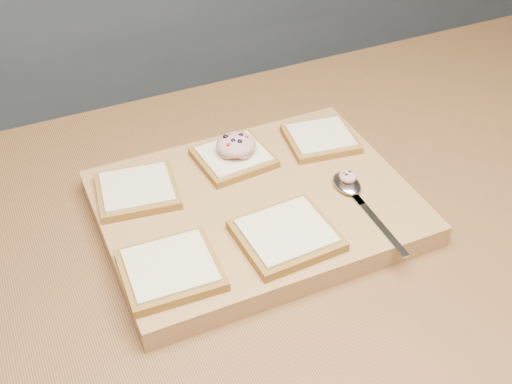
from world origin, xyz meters
TOP-DOWN VIEW (x-y plane):
  - island_counter at (0.00, 0.00)m, footprint 2.00×0.80m
  - back_counter at (0.00, 1.43)m, footprint 3.60×0.62m
  - cutting_board at (-0.11, 0.00)m, footprint 0.46×0.35m
  - bread_far_left at (-0.27, 0.08)m, footprint 0.13×0.12m
  - bread_far_center at (-0.10, 0.10)m, footprint 0.12×0.11m
  - bread_far_right at (0.05, 0.09)m, footprint 0.12×0.12m
  - bread_near_left at (-0.27, -0.09)m, footprint 0.13×0.12m
  - bread_near_center at (-0.10, -0.09)m, footprint 0.14×0.13m
  - tuna_salad_dollop at (-0.10, 0.10)m, footprint 0.06×0.06m
  - spoon at (0.03, -0.04)m, footprint 0.04×0.19m
  - spoon_salad at (0.03, -0.03)m, footprint 0.03×0.03m

SIDE VIEW (x-z plane):
  - island_counter at x=0.00m, z-range 0.00..0.90m
  - back_counter at x=0.00m, z-range 0.00..0.94m
  - cutting_board at x=-0.11m, z-range 0.90..0.94m
  - spoon at x=0.03m, z-range 0.94..0.95m
  - bread_far_right at x=0.05m, z-range 0.94..0.95m
  - bread_far_center at x=-0.10m, z-range 0.94..0.95m
  - bread_far_left at x=-0.27m, z-range 0.94..0.95m
  - bread_near_left at x=-0.27m, z-range 0.94..0.95m
  - bread_near_center at x=-0.10m, z-range 0.94..0.95m
  - spoon_salad at x=0.03m, z-range 0.95..0.96m
  - tuna_salad_dollop at x=-0.10m, z-range 0.95..0.98m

